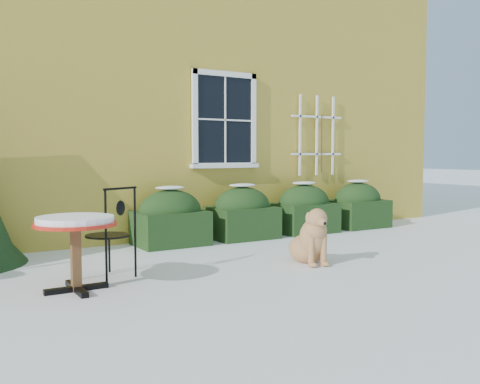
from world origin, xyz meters
TOP-DOWN VIEW (x-y plane):
  - ground at (0.00, 0.00)m, footprint 80.00×80.00m
  - house at (0.00, 7.00)m, footprint 12.40×8.40m
  - hedge_row at (1.65, 2.55)m, footprint 4.95×0.80m
  - bistro_table at (-2.27, 0.49)m, footprint 0.83×0.83m
  - patio_chair_near at (-1.79, 0.86)m, footprint 0.61×0.60m
  - dog at (0.65, 0.32)m, footprint 0.57×0.79m

SIDE VIEW (x-z plane):
  - ground at x=0.00m, z-range 0.00..0.00m
  - dog at x=0.65m, z-range -0.07..0.67m
  - hedge_row at x=1.65m, z-range -0.05..0.86m
  - patio_chair_near at x=-1.79m, z-range 0.00..1.03m
  - bistro_table at x=-2.27m, z-range 0.26..1.02m
  - house at x=0.00m, z-range 0.02..6.42m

